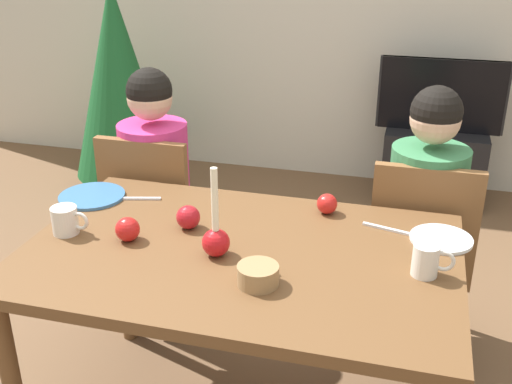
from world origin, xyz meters
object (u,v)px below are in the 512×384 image
object	(u,v)px
person_right_child	(422,232)
chair_left	(155,216)
apple_near_candle	(188,217)
mug_left	(66,220)
tv	(441,95)
plate_right	(441,239)
candle_centerpiece	(216,238)
apple_by_right_mug	(327,204)
person_left_child	(157,201)
mug_right	(427,261)
apple_by_left_plate	(128,229)
plate_left	(92,196)
chair_right	(420,249)
christmas_tree	(118,81)
bowl_walnuts	(258,275)
dining_table	(240,272)
tv_stand	(433,165)

from	to	relation	value
person_right_child	chair_left	bearing A→B (deg)	-178.39
apple_near_candle	mug_left	bearing A→B (deg)	-159.78
tv	plate_right	size ratio (longest dim) A/B	3.83
tv	candle_centerpiece	bearing A→B (deg)	-106.78
apple_by_right_mug	person_left_child	bearing A→B (deg)	159.87
mug_right	chair_left	bearing A→B (deg)	152.18
person_left_child	apple_by_left_plate	world-z (taller)	person_left_child
apple_by_left_plate	apple_by_right_mug	bearing A→B (deg)	31.93
plate_left	apple_by_left_plate	distance (m)	0.40
person_left_child	apple_by_right_mug	distance (m)	0.89
person_left_child	plate_left	bearing A→B (deg)	-102.41
apple_by_right_mug	chair_left	bearing A→B (deg)	161.93
mug_left	apple_near_candle	distance (m)	0.41
chair_right	tv	size ratio (longest dim) A/B	1.14
mug_left	mug_right	distance (m)	1.18
christmas_tree	bowl_walnuts	distance (m)	2.56
mug_right	person_right_child	bearing A→B (deg)	90.43
bowl_walnuts	person_right_child	bearing A→B (deg)	60.30
apple_by_left_plate	dining_table	bearing A→B (deg)	4.84
chair_left	apple_by_right_mug	world-z (taller)	chair_left
bowl_walnuts	chair_left	bearing A→B (deg)	131.10
tv	plate_right	bearing A→B (deg)	-90.48
plate_right	christmas_tree	bearing A→B (deg)	140.37
chair_left	apple_by_right_mug	bearing A→B (deg)	-18.07
plate_right	apple_by_right_mug	size ratio (longest dim) A/B	2.76
tv	dining_table	bearing A→B (deg)	-105.66
candle_centerpiece	bowl_walnuts	xyz separation A→B (m)	(0.17, -0.13, -0.03)
tv_stand	apple_near_candle	xyz separation A→B (m)	(-0.86, -2.20, 0.55)
mug_right	bowl_walnuts	xyz separation A→B (m)	(-0.47, -0.18, -0.02)
dining_table	christmas_tree	size ratio (longest dim) A/B	0.95
tv_stand	plate_left	size ratio (longest dim) A/B	2.55
chair_left	bowl_walnuts	bearing A→B (deg)	-48.90
apple_near_candle	apple_by_right_mug	world-z (taller)	apple_near_candle
candle_centerpiece	mug_left	bearing A→B (deg)	178.75
tv_stand	apple_by_left_plate	world-z (taller)	apple_by_left_plate
chair_left	candle_centerpiece	size ratio (longest dim) A/B	3.01
candle_centerpiece	mug_right	xyz separation A→B (m)	(0.64, 0.05, -0.01)
tv_stand	mug_right	world-z (taller)	mug_right
person_left_child	bowl_walnuts	bearing A→B (deg)	-50.04
plate_left	mug_left	world-z (taller)	mug_left
mug_right	tv_stand	bearing A→B (deg)	88.40
tv	mug_right	world-z (taller)	tv
tv_stand	chair_right	bearing A→B (deg)	-92.35
chair_right	bowl_walnuts	size ratio (longest dim) A/B	7.30
person_left_child	apple_by_right_mug	xyz separation A→B (m)	(0.81, -0.30, 0.22)
candle_centerpiece	mug_right	distance (m)	0.65
tv	apple_by_left_plate	size ratio (longest dim) A/B	9.65
plate_right	dining_table	bearing A→B (deg)	-159.33
chair_right	apple_by_left_plate	bearing A→B (deg)	-146.14
plate_right	apple_near_candle	size ratio (longest dim) A/B	2.48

